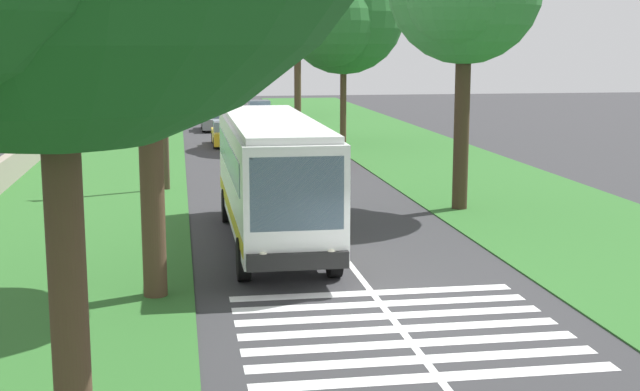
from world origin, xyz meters
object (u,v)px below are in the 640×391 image
(trailing_car_0, at_px, (312,151))
(roadside_tree_left_1, at_px, (166,33))
(roadside_tree_right_2, at_px, (296,31))
(coach_bus, at_px, (272,172))
(trailing_car_3, at_px, (259,110))
(trailing_car_1, at_px, (228,134))
(utility_pole, at_px, (164,95))
(roadside_tree_left_2, at_px, (139,20))
(trailing_car_2, at_px, (215,120))
(roadside_tree_right_0, at_px, (340,16))

(trailing_car_0, relative_size, roadside_tree_left_1, 0.44)
(roadside_tree_right_2, bearing_deg, trailing_car_0, 173.86)
(coach_bus, height_order, trailing_car_3, coach_bus)
(roadside_tree_right_2, bearing_deg, trailing_car_3, 127.16)
(trailing_car_1, bearing_deg, utility_pole, 167.64)
(roadside_tree_left_2, height_order, roadside_tree_right_2, roadside_tree_right_2)
(trailing_car_0, distance_m, roadside_tree_left_1, 40.95)
(utility_pole, bearing_deg, trailing_car_2, -6.90)
(trailing_car_2, xyz_separation_m, utility_pole, (-24.31, 2.94, 3.16))
(trailing_car_3, distance_m, roadside_tree_left_1, 16.12)
(trailing_car_3, bearing_deg, roadside_tree_left_1, 28.68)
(trailing_car_2, bearing_deg, trailing_car_1, -177.68)
(roadside_tree_left_1, distance_m, roadside_tree_left_2, 61.49)
(trailing_car_3, distance_m, utility_pole, 33.88)
(coach_bus, distance_m, roadside_tree_left_2, 7.46)
(trailing_car_3, xyz_separation_m, utility_pole, (-33.04, 6.76, 3.16))
(coach_bus, height_order, roadside_tree_left_1, roadside_tree_left_1)
(roadside_tree_left_2, bearing_deg, utility_pole, -0.96)
(coach_bus, relative_size, trailing_car_1, 2.60)
(trailing_car_1, bearing_deg, trailing_car_2, 2.32)
(roadside_tree_right_0, bearing_deg, utility_pole, 146.76)
(roadside_tree_left_2, relative_size, roadside_tree_right_0, 0.81)
(trailing_car_2, bearing_deg, roadside_tree_left_1, 8.73)
(coach_bus, distance_m, roadside_tree_right_0, 26.68)
(trailing_car_2, height_order, roadside_tree_left_1, roadside_tree_left_1)
(trailing_car_2, relative_size, roadside_tree_right_0, 0.39)
(coach_bus, height_order, roadside_tree_right_0, roadside_tree_right_0)
(trailing_car_0, bearing_deg, roadside_tree_left_1, 10.44)
(trailing_car_0, xyz_separation_m, trailing_car_1, (8.79, 3.61, 0.00))
(utility_pole, bearing_deg, coach_bus, -162.67)
(roadside_tree_left_2, xyz_separation_m, roadside_tree_right_2, (50.87, -10.33, 0.39))
(roadside_tree_right_0, bearing_deg, roadside_tree_left_1, 18.29)
(roadside_tree_right_2, xyz_separation_m, utility_pole, (-35.55, 10.07, -2.94))
(trailing_car_1, distance_m, trailing_car_3, 18.25)
(coach_bus, distance_m, trailing_car_2, 34.59)
(roadside_tree_left_1, relative_size, roadside_tree_right_0, 0.88)
(coach_bus, height_order, roadside_tree_right_2, roadside_tree_right_2)
(trailing_car_1, bearing_deg, roadside_tree_right_2, -18.30)
(trailing_car_0, xyz_separation_m, roadside_tree_right_0, (8.73, -2.94, 6.73))
(trailing_car_1, xyz_separation_m, roadside_tree_left_1, (31.04, 3.73, 6.03))
(trailing_car_0, xyz_separation_m, trailing_car_2, (17.98, 3.98, 0.00))
(coach_bus, bearing_deg, trailing_car_3, -4.71)
(coach_bus, relative_size, roadside_tree_left_1, 1.14)
(utility_pole, bearing_deg, roadside_tree_left_2, 179.04)
(trailing_car_0, distance_m, trailing_car_3, 26.71)
(roadside_tree_left_2, distance_m, roadside_tree_right_2, 51.91)
(trailing_car_1, bearing_deg, roadside_tree_left_2, 173.31)
(coach_bus, height_order, trailing_car_2, coach_bus)
(coach_bus, bearing_deg, trailing_car_0, -12.69)
(trailing_car_0, xyz_separation_m, roadside_tree_left_1, (39.83, 7.34, 6.03))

